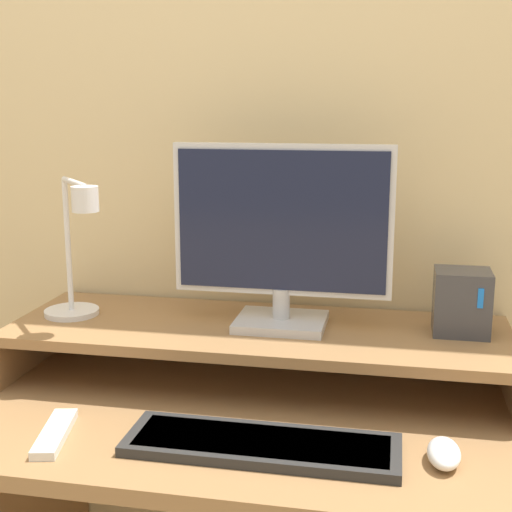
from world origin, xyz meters
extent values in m
cube|color=beige|center=(0.00, 0.69, 1.25)|extent=(6.00, 0.05, 2.50)
cube|color=olive|center=(0.00, 0.33, 0.71)|extent=(1.04, 0.65, 0.03)
cube|color=olive|center=(-0.51, 0.47, 0.77)|extent=(0.02, 0.35, 0.10)
cube|color=olive|center=(0.51, 0.47, 0.77)|extent=(0.02, 0.35, 0.10)
cube|color=olive|center=(0.00, 0.47, 0.83)|extent=(1.04, 0.35, 0.02)
cube|color=#BCBCC1|center=(0.05, 0.48, 0.85)|extent=(0.19, 0.15, 0.02)
cylinder|color=#BCBCC1|center=(0.05, 0.48, 0.89)|extent=(0.04, 0.04, 0.06)
cube|color=silver|center=(0.05, 0.49, 1.07)|extent=(0.45, 0.02, 0.31)
cube|color=#191E38|center=(0.05, 0.48, 1.07)|extent=(0.43, 0.01, 0.29)
cylinder|color=silver|center=(-0.42, 0.47, 0.85)|extent=(0.12, 0.12, 0.01)
cylinder|color=silver|center=(-0.42, 0.47, 1.00)|extent=(0.01, 0.01, 0.29)
cylinder|color=silver|center=(-0.37, 0.42, 1.14)|extent=(0.11, 0.12, 0.01)
cylinder|color=silver|center=(-0.32, 0.36, 1.12)|extent=(0.05, 0.05, 0.05)
cube|color=#3D3D42|center=(0.41, 0.51, 0.91)|extent=(0.11, 0.10, 0.13)
cube|color=#1972F2|center=(0.44, 0.46, 0.93)|extent=(0.01, 0.00, 0.04)
cube|color=#282828|center=(0.07, 0.16, 0.73)|extent=(0.47, 0.15, 0.02)
cube|color=black|center=(0.07, 0.16, 0.74)|extent=(0.43, 0.12, 0.01)
ellipsoid|color=white|center=(0.37, 0.18, 0.74)|extent=(0.05, 0.10, 0.04)
cube|color=white|center=(-0.30, 0.14, 0.73)|extent=(0.08, 0.18, 0.02)
camera|label=1|loc=(0.28, -0.93, 1.30)|focal=50.00mm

